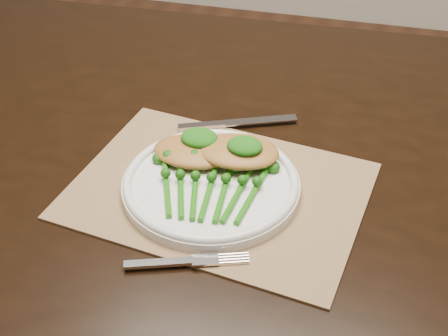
% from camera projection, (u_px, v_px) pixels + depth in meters
% --- Properties ---
extents(dining_table, '(1.62, 0.94, 0.75)m').
position_uv_depth(dining_table, '(235.00, 294.00, 1.23)').
color(dining_table, black).
rests_on(dining_table, ground).
extents(placemat, '(0.45, 0.36, 0.00)m').
position_uv_depth(placemat, '(219.00, 190.00, 0.90)').
color(placemat, olive).
rests_on(placemat, dining_table).
extents(dinner_plate, '(0.25, 0.25, 0.02)m').
position_uv_depth(dinner_plate, '(211.00, 184.00, 0.89)').
color(dinner_plate, silver).
rests_on(dinner_plate, placemat).
extents(knife, '(0.19, 0.09, 0.01)m').
position_uv_depth(knife, '(226.00, 123.00, 1.02)').
color(knife, silver).
rests_on(knife, placemat).
extents(fork, '(0.15, 0.07, 0.00)m').
position_uv_depth(fork, '(195.00, 261.00, 0.78)').
color(fork, silver).
rests_on(fork, placemat).
extents(chicken_fillet_left, '(0.12, 0.08, 0.02)m').
position_uv_depth(chicken_fillet_left, '(193.00, 151.00, 0.92)').
color(chicken_fillet_left, '#AB7331').
rests_on(chicken_fillet_left, dinner_plate).
extents(chicken_fillet_right, '(0.13, 0.09, 0.02)m').
position_uv_depth(chicken_fillet_right, '(238.00, 151.00, 0.91)').
color(chicken_fillet_right, '#AB7331').
rests_on(chicken_fillet_right, dinner_plate).
extents(pesto_dollop_left, '(0.06, 0.05, 0.02)m').
position_uv_depth(pesto_dollop_left, '(199.00, 138.00, 0.93)').
color(pesto_dollop_left, '#0F490A').
rests_on(pesto_dollop_left, chicken_fillet_left).
extents(pesto_dollop_right, '(0.05, 0.04, 0.02)m').
position_uv_depth(pesto_dollop_right, '(245.00, 146.00, 0.90)').
color(pesto_dollop_right, '#0F490A').
rests_on(pesto_dollop_right, chicken_fillet_right).
extents(broccolini_bundle, '(0.16, 0.18, 0.04)m').
position_uv_depth(broccolini_bundle, '(209.00, 190.00, 0.87)').
color(broccolini_bundle, '#1B660D').
rests_on(broccolini_bundle, dinner_plate).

